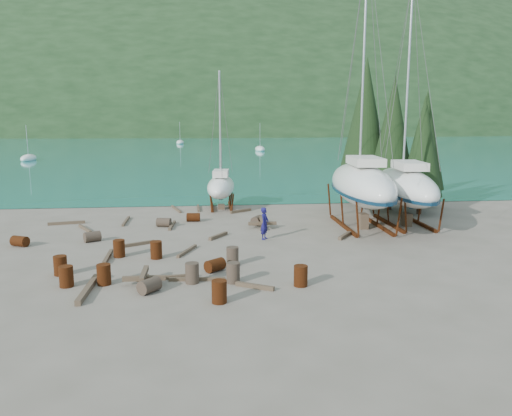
{
  "coord_description": "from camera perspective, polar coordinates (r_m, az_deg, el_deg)",
  "views": [
    {
      "loc": [
        -1.44,
        -24.3,
        6.95
      ],
      "look_at": [
        1.34,
        3.0,
        1.95
      ],
      "focal_mm": 35.0,
      "sensor_mm": 36.0,
      "label": 1
    }
  ],
  "objects": [
    {
      "name": "timber_pile_fore",
      "position": [
        21.63,
        -12.66,
        -7.84
      ],
      "size": [
        1.8,
        1.8,
        0.6
      ],
      "color": "brown",
      "rests_on": "ground"
    },
    {
      "name": "ground",
      "position": [
        25.32,
        -2.33,
        -5.62
      ],
      "size": [
        600.0,
        600.0,
        0.0
      ],
      "primitive_type": "plane",
      "color": "#655C50",
      "rests_on": "ground"
    },
    {
      "name": "drum_16",
      "position": [
        21.51,
        -7.31,
        -7.38
      ],
      "size": [
        0.58,
        0.58,
        0.88
      ],
      "primitive_type": "cylinder",
      "color": "#2D2823",
      "rests_on": "ground"
    },
    {
      "name": "timber_9",
      "position": [
        38.53,
        -6.62,
        -0.02
      ],
      "size": [
        0.24,
        2.51,
        0.15
      ],
      "primitive_type": "cube",
      "rotation": [
        0.0,
        0.0,
        0.04
      ],
      "color": "brown",
      "rests_on": "ground"
    },
    {
      "name": "moored_boat_far",
      "position": [
        134.62,
        -8.67,
        7.42
      ],
      "size": [
        2.0,
        5.0,
        6.05
      ],
      "color": "white",
      "rests_on": "ground"
    },
    {
      "name": "worker",
      "position": [
        28.71,
        0.99,
        -1.77
      ],
      "size": [
        0.7,
        0.81,
        1.87
      ],
      "primitive_type": "imported",
      "rotation": [
        0.0,
        0.0,
        1.11
      ],
      "color": "#161252",
      "rests_on": "ground"
    },
    {
      "name": "large_sailboat_near",
      "position": [
        32.42,
        12.0,
        2.73
      ],
      "size": [
        4.01,
        11.2,
        17.33
      ],
      "rotation": [
        0.0,
        0.0,
        -0.07
      ],
      "color": "white",
      "rests_on": "ground"
    },
    {
      "name": "far_house_left",
      "position": [
        222.19,
        -21.34,
        8.59
      ],
      "size": [
        6.6,
        5.6,
        5.6
      ],
      "color": "beige",
      "rests_on": "ground"
    },
    {
      "name": "drum_4",
      "position": [
        33.99,
        -7.18,
        -1.06
      ],
      "size": [
        0.92,
        0.64,
        0.58
      ],
      "primitive_type": "cylinder",
      "rotation": [
        1.57,
        0.0,
        1.5
      ],
      "color": "#58260F",
      "rests_on": "ground"
    },
    {
      "name": "drum_3",
      "position": [
        19.21,
        -4.22,
        -9.51
      ],
      "size": [
        0.58,
        0.58,
        0.88
      ],
      "primitive_type": "cylinder",
      "color": "#58260F",
      "rests_on": "ground"
    },
    {
      "name": "far_hill",
      "position": [
        344.37,
        -5.64,
        9.12
      ],
      "size": [
        800.0,
        360.0,
        110.0
      ],
      "primitive_type": "ellipsoid",
      "color": "#1A3118",
      "rests_on": "ground"
    },
    {
      "name": "timber_pile_aft",
      "position": [
        31.73,
        0.74,
        -1.77
      ],
      "size": [
        1.8,
        1.8,
        0.6
      ],
      "color": "brown",
      "rests_on": "ground"
    },
    {
      "name": "far_house_center",
      "position": [
        215.14,
        -10.9,
        9.07
      ],
      "size": [
        6.6,
        5.6,
        5.6
      ],
      "color": "beige",
      "rests_on": "ground"
    },
    {
      "name": "cypress_near_right",
      "position": [
        38.9,
        15.36,
        8.26
      ],
      "size": [
        3.6,
        3.6,
        10.0
      ],
      "color": "black",
      "rests_on": "ground"
    },
    {
      "name": "drum_5",
      "position": [
        21.4,
        -2.63,
        -7.4
      ],
      "size": [
        0.58,
        0.58,
        0.88
      ],
      "primitive_type": "cylinder",
      "color": "#2D2823",
      "rests_on": "ground"
    },
    {
      "name": "bay_water",
      "position": [
        339.37,
        -5.64,
        9.11
      ],
      "size": [
        700.0,
        700.0,
        0.0
      ],
      "primitive_type": "plane",
      "color": "#187875",
      "rests_on": "ground"
    },
    {
      "name": "small_sailboat_shore",
      "position": [
        38.55,
        -4.03,
        2.5
      ],
      "size": [
        2.71,
        6.67,
        10.4
      ],
      "rotation": [
        0.0,
        0.0,
        -0.1
      ],
      "color": "white",
      "rests_on": "ground"
    },
    {
      "name": "drum_9",
      "position": [
        32.64,
        -10.49,
        -1.62
      ],
      "size": [
        0.99,
        0.77,
        0.58
      ],
      "primitive_type": "cylinder",
      "rotation": [
        1.57,
        0.0,
        1.34
      ],
      "color": "#2D2823",
      "rests_on": "ground"
    },
    {
      "name": "drum_2",
      "position": [
        30.16,
        -25.38,
        -3.45
      ],
      "size": [
        1.04,
        0.9,
        0.58
      ],
      "primitive_type": "cylinder",
      "rotation": [
        1.57,
        0.0,
        1.13
      ],
      "color": "#58260F",
      "rests_on": "ground"
    },
    {
      "name": "timber_0",
      "position": [
        38.44,
        -9.11,
        -0.11
      ],
      "size": [
        0.91,
        2.71,
        0.14
      ],
      "primitive_type": "cube",
      "rotation": [
        0.0,
        0.0,
        0.28
      ],
      "color": "brown",
      "rests_on": "ground"
    },
    {
      "name": "moored_boat_left",
      "position": [
        89.25,
        -24.56,
        5.18
      ],
      "size": [
        2.0,
        5.0,
        6.05
      ],
      "color": "white",
      "rests_on": "ground"
    },
    {
      "name": "drum_10",
      "position": [
        22.09,
        -16.99,
        -7.28
      ],
      "size": [
        0.58,
        0.58,
        0.88
      ],
      "primitive_type": "cylinder",
      "color": "#58260F",
      "rests_on": "ground"
    },
    {
      "name": "moored_boat_mid",
      "position": [
        105.13,
        0.45,
        6.75
      ],
      "size": [
        2.0,
        5.0,
        6.05
      ],
      "color": "white",
      "rests_on": "ground"
    },
    {
      "name": "drum_15",
      "position": [
        29.78,
        -18.2,
        -3.12
      ],
      "size": [
        1.05,
        0.94,
        0.58
      ],
      "primitive_type": "cylinder",
      "rotation": [
        1.57,
        0.0,
        2.09
      ],
      "color": "#2D2823",
      "rests_on": "ground"
    },
    {
      "name": "timber_12",
      "position": [
        26.13,
        -16.56,
        -5.35
      ],
      "size": [
        0.25,
        2.38,
        0.17
      ],
      "primitive_type": "cube",
      "rotation": [
        0.0,
        0.0,
        0.03
      ],
      "color": "brown",
      "rests_on": "ground"
    },
    {
      "name": "timber_17",
      "position": [
        33.05,
        -18.96,
        -2.24
      ],
      "size": [
        1.27,
        2.12,
        0.16
      ],
      "primitive_type": "cube",
      "rotation": [
        0.0,
        0.0,
        0.51
      ],
      "color": "brown",
      "rests_on": "ground"
    },
    {
      "name": "drum_11",
      "position": [
        32.75,
        0.11,
        -1.41
      ],
      "size": [
        0.93,
        1.05,
        0.58
      ],
      "primitive_type": "cylinder",
      "rotation": [
        1.57,
        0.0,
        2.65
      ],
      "color": "#2D2823",
      "rests_on": "ground"
    },
    {
      "name": "timber_2",
      "position": [
        35.16,
        -20.83,
        -1.61
      ],
      "size": [
        2.32,
        0.66,
        0.19
      ],
      "primitive_type": "cube",
      "rotation": [
        0.0,
        0.0,
        1.78
      ],
      "color": "brown",
      "rests_on": "ground"
    },
    {
      "name": "cypress_mid_right",
      "position": [
        37.67,
        18.53,
        6.71
      ],
      "size": [
        3.06,
        3.06,
        8.5
      ],
      "color": "black",
      "rests_on": "ground"
    },
    {
      "name": "timber_16",
      "position": [
        21.53,
        -18.66,
        -8.75
      ],
      "size": [
        0.26,
        3.26,
        0.23
      ],
      "primitive_type": "cube",
      "rotation": [
        0.0,
        0.0,
        3.13
      ],
      "color": "brown",
      "rests_on": "ground"
    },
    {
      "name": "drum_17",
      "position": [
        23.87,
        -2.7,
        -5.51
      ],
      "size": [
        0.58,
        0.58,
        0.88
      ],
      "primitive_type": "cylinder",
      "color": "#2D2823",
      "rests_on": "ground"
    },
    {
      "name": "timber_6",
      "position": [
        37.05,
        -1.75,
        -0.34
      ],
      "size": [
        1.66,
        1.19,
        0.19
      ],
      "primitive_type": "cube",
      "rotation": [
        0.0,
        0.0,
        2.16
      ],
      "color": "brown",
      "rests_on": "ground"
    },
    {
      "name": "timber_10",
      "position": [
        32.64,
        -9.56,
        -1.96
      ],
      "size": [
        0.34,
        2.44,
        0.16
      ],
      "primitive_type": "cube",
      "rotation": [
        0.0,
        0.0,
        3.07
      ],
      "color": "brown",
      "rests_on": "ground"
    },
    {
      "name": "timber_8",
      "position": [
        29.37,
        -4.33,
        -3.2
      ],
      "size": [
        1.16,
        1.56,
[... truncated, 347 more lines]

